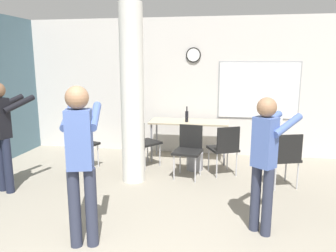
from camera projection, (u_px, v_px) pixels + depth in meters
name	position (u px, v px, depth m)	size (l,w,h in m)	color
wall_back	(190.00, 87.00, 6.82)	(8.00, 0.15, 2.80)	silver
support_pillar	(132.00, 96.00, 5.13)	(0.37, 0.37, 2.80)	silver
folding_table	(189.00, 124.00, 6.38)	(1.51, 0.62, 0.78)	tan
bottle_on_table	(187.00, 116.00, 6.27)	(0.06, 0.06, 0.30)	black
waste_bin	(195.00, 161.00, 5.91)	(0.30, 0.30, 0.32)	gray
chair_near_pillar	(80.00, 142.00, 5.85)	(0.56, 0.56, 0.87)	black
chair_table_right	(225.00, 146.00, 5.55)	(0.58, 0.58, 0.87)	black
chair_mid_room	(284.00, 156.00, 5.01)	(0.55, 0.55, 0.87)	black
chair_table_left	(143.00, 140.00, 5.99)	(0.62, 0.62, 0.87)	black
chair_table_front	(189.00, 147.00, 5.49)	(0.50, 0.50, 0.87)	black
person_playing_side	(265.00, 155.00, 3.60)	(0.58, 0.62, 1.56)	#2D3347
person_playing_front	(80.00, 154.00, 3.33)	(0.50, 0.67, 1.70)	#2D3347
person_watching_back	(3.00, 129.00, 4.78)	(0.51, 0.66, 1.64)	#1E2338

